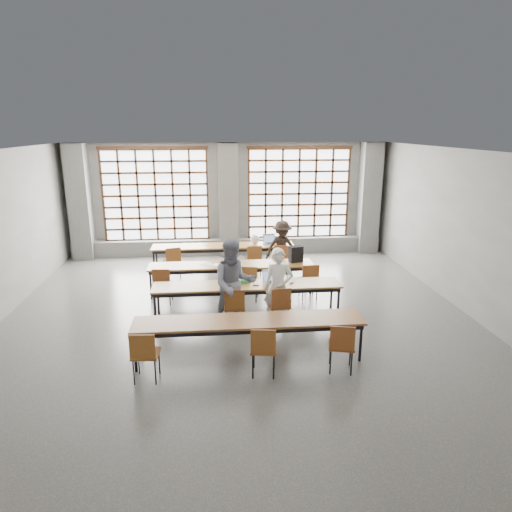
{
  "coord_description": "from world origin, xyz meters",
  "views": [
    {
      "loc": [
        -0.46,
        -8.92,
        3.95
      ],
      "look_at": [
        0.41,
        0.4,
        1.3
      ],
      "focal_mm": 32.0,
      "sensor_mm": 36.0,
      "label": 1
    }
  ],
  "objects_px": {
    "backpack": "(296,254)",
    "laptop_front": "(272,279)",
    "desk_row_c": "(247,287)",
    "phone": "(256,285)",
    "chair_front_right": "(280,303)",
    "chair_mid_left": "(162,282)",
    "student_male": "(278,288)",
    "desk_row_a": "(223,247)",
    "chair_front_left": "(235,304)",
    "desk_row_b": "(231,267)",
    "desk_row_d": "(249,323)",
    "student_back": "(282,248)",
    "chair_near_mid": "(264,346)",
    "chair_near_left": "(144,351)",
    "green_box": "(245,281)",
    "student_female": "(234,284)",
    "chair_back_left": "(173,259)",
    "chair_mid_centre": "(249,279)",
    "plastic_bag": "(255,239)",
    "chair_back_right": "(282,256)",
    "chair_near_right": "(342,343)",
    "chair_back_mid": "(254,257)",
    "laptop_back": "(270,241)",
    "chair_mid_right": "(309,278)",
    "mouse": "(291,282)",
    "red_pouch": "(146,351)"
  },
  "relations": [
    {
      "from": "chair_near_left",
      "to": "laptop_front",
      "type": "height_order",
      "value": "laptop_front"
    },
    {
      "from": "chair_near_right",
      "to": "red_pouch",
      "type": "distance_m",
      "value": 3.18
    },
    {
      "from": "chair_mid_right",
      "to": "laptop_back",
      "type": "xyz_separation_m",
      "value": [
        -0.61,
        2.61,
        0.25
      ]
    },
    {
      "from": "chair_mid_right",
      "to": "student_female",
      "type": "xyz_separation_m",
      "value": [
        -1.83,
        -1.38,
        0.38
      ]
    },
    {
      "from": "desk_row_c",
      "to": "backpack",
      "type": "relative_size",
      "value": 10.0
    },
    {
      "from": "desk_row_c",
      "to": "laptop_front",
      "type": "distance_m",
      "value": 0.56
    },
    {
      "from": "desk_row_d",
      "to": "chair_back_mid",
      "type": "xyz_separation_m",
      "value": [
        0.5,
        4.61,
        -0.13
      ]
    },
    {
      "from": "chair_back_right",
      "to": "laptop_back",
      "type": "relative_size",
      "value": 2.13
    },
    {
      "from": "desk_row_a",
      "to": "laptop_back",
      "type": "height_order",
      "value": "laptop_back"
    },
    {
      "from": "desk_row_a",
      "to": "chair_front_left",
      "type": "bearing_deg",
      "value": -88.28
    },
    {
      "from": "chair_near_right",
      "to": "chair_back_mid",
      "type": "bearing_deg",
      "value": 100.68
    },
    {
      "from": "student_female",
      "to": "phone",
      "type": "height_order",
      "value": "student_female"
    },
    {
      "from": "chair_back_right",
      "to": "green_box",
      "type": "bearing_deg",
      "value": -114.26
    },
    {
      "from": "chair_mid_left",
      "to": "student_male",
      "type": "height_order",
      "value": "student_male"
    },
    {
      "from": "chair_near_left",
      "to": "phone",
      "type": "relative_size",
      "value": 6.77
    },
    {
      "from": "desk_row_b",
      "to": "desk_row_d",
      "type": "relative_size",
      "value": 1.0
    },
    {
      "from": "chair_near_left",
      "to": "green_box",
      "type": "height_order",
      "value": "chair_near_left"
    },
    {
      "from": "chair_near_right",
      "to": "student_female",
      "type": "bearing_deg",
      "value": 130.14
    },
    {
      "from": "plastic_bag",
      "to": "backpack",
      "type": "bearing_deg",
      "value": -65.61
    },
    {
      "from": "chair_back_left",
      "to": "student_back",
      "type": "relative_size",
      "value": 0.59
    },
    {
      "from": "chair_mid_left",
      "to": "chair_near_left",
      "type": "bearing_deg",
      "value": -88.88
    },
    {
      "from": "student_female",
      "to": "laptop_back",
      "type": "height_order",
      "value": "student_female"
    },
    {
      "from": "backpack",
      "to": "laptop_front",
      "type": "bearing_deg",
      "value": -133.13
    },
    {
      "from": "chair_mid_left",
      "to": "laptop_front",
      "type": "bearing_deg",
      "value": -17.79
    },
    {
      "from": "chair_near_mid",
      "to": "student_back",
      "type": "distance_m",
      "value": 5.48
    },
    {
      "from": "chair_near_mid",
      "to": "student_male",
      "type": "distance_m",
      "value": 2.07
    },
    {
      "from": "desk_row_c",
      "to": "chair_mid_centre",
      "type": "distance_m",
      "value": 0.9
    },
    {
      "from": "chair_mid_centre",
      "to": "plastic_bag",
      "type": "relative_size",
      "value": 3.08
    },
    {
      "from": "desk_row_c",
      "to": "phone",
      "type": "distance_m",
      "value": 0.22
    },
    {
      "from": "desk_row_d",
      "to": "chair_back_right",
      "type": "distance_m",
      "value": 4.78
    },
    {
      "from": "chair_near_mid",
      "to": "phone",
      "type": "xyz_separation_m",
      "value": [
        0.1,
        2.38,
        0.2
      ]
    },
    {
      "from": "phone",
      "to": "chair_front_right",
      "type": "bearing_deg",
      "value": -50.87
    },
    {
      "from": "student_female",
      "to": "plastic_bag",
      "type": "xyz_separation_m",
      "value": [
        0.78,
        3.93,
        -0.05
      ]
    },
    {
      "from": "student_female",
      "to": "green_box",
      "type": "xyz_separation_m",
      "value": [
        0.25,
        0.58,
        -0.15
      ]
    },
    {
      "from": "desk_row_a",
      "to": "chair_near_right",
      "type": "bearing_deg",
      "value": -72.99
    },
    {
      "from": "plastic_bag",
      "to": "desk_row_d",
      "type": "bearing_deg",
      "value": -96.34
    },
    {
      "from": "chair_front_left",
      "to": "laptop_front",
      "type": "distance_m",
      "value": 1.14
    },
    {
      "from": "chair_mid_left",
      "to": "chair_near_mid",
      "type": "height_order",
      "value": "same"
    },
    {
      "from": "chair_mid_left",
      "to": "desk_row_c",
      "type": "bearing_deg",
      "value": -25.17
    },
    {
      "from": "chair_front_left",
      "to": "chair_near_right",
      "type": "distance_m",
      "value": 2.5
    },
    {
      "from": "laptop_front",
      "to": "desk_row_a",
      "type": "bearing_deg",
      "value": 106.32
    },
    {
      "from": "chair_back_right",
      "to": "chair_near_left",
      "type": "bearing_deg",
      "value": -119.55
    },
    {
      "from": "chair_back_right",
      "to": "mouse",
      "type": "xyz_separation_m",
      "value": [
        -0.21,
        -2.77,
        0.21
      ]
    },
    {
      "from": "student_back",
      "to": "chair_near_mid",
      "type": "bearing_deg",
      "value": -115.93
    },
    {
      "from": "chair_front_right",
      "to": "chair_near_mid",
      "type": "xyz_separation_m",
      "value": [
        -0.53,
        -1.86,
        0.0
      ]
    },
    {
      "from": "laptop_front",
      "to": "chair_mid_left",
      "type": "bearing_deg",
      "value": 162.21
    },
    {
      "from": "chair_mid_right",
      "to": "mouse",
      "type": "distance_m",
      "value": 1.09
    },
    {
      "from": "chair_near_left",
      "to": "red_pouch",
      "type": "distance_m",
      "value": 0.09
    },
    {
      "from": "desk_row_a",
      "to": "chair_back_right",
      "type": "bearing_deg",
      "value": -21.65
    },
    {
      "from": "desk_row_c",
      "to": "desk_row_d",
      "type": "bearing_deg",
      "value": -93.37
    }
  ]
}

